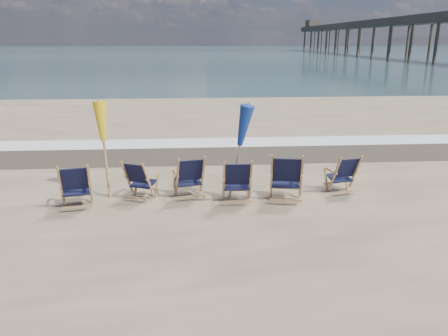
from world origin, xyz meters
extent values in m
plane|color=#355059|center=(0.00, 128.00, 0.00)|extent=(400.00, 400.00, 0.00)
cube|color=silver|center=(0.00, 8.30, 0.00)|extent=(200.00, 1.40, 0.01)
cube|color=#42362A|center=(0.00, 6.80, 0.00)|extent=(200.00, 2.60, 0.00)
cylinder|color=#AE804E|center=(-2.50, 3.34, 1.03)|extent=(0.06, 0.06, 2.05)
cone|color=yellow|center=(-2.50, 3.34, 1.58)|extent=(0.30, 0.30, 0.85)
cylinder|color=#A5A5AD|center=(0.34, 2.92, 1.02)|extent=(0.06, 0.06, 2.04)
cone|color=navy|center=(0.34, 2.92, 1.57)|extent=(0.30, 0.30, 0.85)
camera|label=1|loc=(-0.59, -5.97, 3.31)|focal=35.00mm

